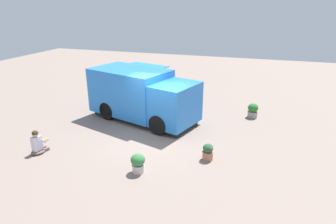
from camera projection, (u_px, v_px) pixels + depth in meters
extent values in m
plane|color=gray|center=(153.00, 135.00, 12.44)|extent=(40.00, 40.00, 0.00)
cube|color=#297EDF|center=(131.00, 91.00, 14.09)|extent=(3.16, 4.09, 2.10)
cube|color=#297EDF|center=(175.00, 104.00, 12.75)|extent=(2.47, 2.10, 1.78)
cube|color=black|center=(191.00, 100.00, 12.24)|extent=(1.69, 0.54, 0.68)
cube|color=black|center=(145.00, 83.00, 14.89)|extent=(0.60, 1.90, 0.73)
cube|color=#217ED9|center=(149.00, 65.00, 14.81)|extent=(1.21, 2.24, 0.03)
cube|color=black|center=(144.00, 117.00, 14.08)|extent=(3.11, 5.20, 0.23)
cylinder|color=black|center=(158.00, 125.00, 12.35)|extent=(0.46, 0.88, 0.85)
cylinder|color=black|center=(183.00, 112.00, 13.86)|extent=(0.46, 0.88, 0.85)
cylinder|color=black|center=(107.00, 111.00, 13.97)|extent=(0.46, 0.88, 0.85)
cylinder|color=black|center=(135.00, 100.00, 15.49)|extent=(0.46, 0.88, 0.85)
ellipsoid|color=#755D57|center=(38.00, 151.00, 10.92)|extent=(0.62, 0.56, 0.13)
cube|color=#755D57|center=(45.00, 150.00, 11.03)|extent=(0.38, 0.20, 0.11)
cube|color=#755D57|center=(41.00, 149.00, 11.13)|extent=(0.38, 0.20, 0.11)
cube|color=silver|center=(37.00, 143.00, 10.80)|extent=(0.38, 0.30, 0.53)
sphere|color=#D7AB80|center=(35.00, 134.00, 10.67)|extent=(0.23, 0.23, 0.23)
sphere|color=#43331F|center=(35.00, 133.00, 10.66)|extent=(0.23, 0.23, 0.23)
cube|color=silver|center=(42.00, 141.00, 10.84)|extent=(0.35, 0.18, 0.28)
cube|color=silver|center=(38.00, 140.00, 10.94)|extent=(0.35, 0.18, 0.28)
cylinder|color=#E3A452|center=(44.00, 140.00, 11.05)|extent=(0.32, 0.20, 0.08)
cube|color=#C53E38|center=(44.00, 140.00, 11.04)|extent=(0.26, 0.14, 0.02)
cylinder|color=beige|center=(138.00, 168.00, 9.66)|extent=(0.38, 0.38, 0.28)
torus|color=beige|center=(138.00, 165.00, 9.62)|extent=(0.41, 0.41, 0.04)
ellipsoid|color=#398043|center=(138.00, 160.00, 9.55)|extent=(0.47, 0.47, 0.40)
sphere|color=#C8393F|center=(143.00, 156.00, 9.60)|extent=(0.05, 0.05, 0.05)
sphere|color=#CD2747|center=(144.00, 158.00, 9.53)|extent=(0.09, 0.09, 0.09)
sphere|color=#C4204D|center=(143.00, 161.00, 9.44)|extent=(0.07, 0.07, 0.07)
sphere|color=#D6394F|center=(142.00, 156.00, 9.56)|extent=(0.06, 0.06, 0.06)
sphere|color=#E02653|center=(142.00, 156.00, 9.67)|extent=(0.08, 0.08, 0.08)
cylinder|color=#B17352|center=(208.00, 155.00, 10.45)|extent=(0.37, 0.37, 0.31)
torus|color=#AA6C59|center=(208.00, 152.00, 10.40)|extent=(0.40, 0.40, 0.04)
ellipsoid|color=#2C5C39|center=(208.00, 148.00, 10.35)|extent=(0.37, 0.37, 0.31)
sphere|color=#B456AF|center=(210.00, 146.00, 10.44)|extent=(0.07, 0.07, 0.07)
sphere|color=#A15CA3|center=(210.00, 148.00, 10.21)|extent=(0.05, 0.05, 0.05)
sphere|color=#AE4DA9|center=(211.00, 148.00, 10.22)|extent=(0.08, 0.08, 0.08)
cylinder|color=#A28F89|center=(252.00, 114.00, 14.33)|extent=(0.46, 0.46, 0.30)
torus|color=#9C948A|center=(253.00, 112.00, 14.28)|extent=(0.49, 0.49, 0.04)
ellipsoid|color=#2B742B|center=(253.00, 108.00, 14.21)|extent=(0.49, 0.49, 0.42)
sphere|color=#EC2143|center=(257.00, 107.00, 14.29)|extent=(0.07, 0.07, 0.07)
sphere|color=#E52450|center=(250.00, 106.00, 14.14)|extent=(0.07, 0.07, 0.07)
sphere|color=red|center=(253.00, 105.00, 14.35)|extent=(0.06, 0.06, 0.06)
sphere|color=#E92D41|center=(249.00, 107.00, 14.18)|extent=(0.07, 0.07, 0.07)
sphere|color=#E6204C|center=(252.00, 107.00, 14.03)|extent=(0.07, 0.07, 0.07)
sphere|color=#E73852|center=(249.00, 106.00, 14.31)|extent=(0.06, 0.06, 0.06)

